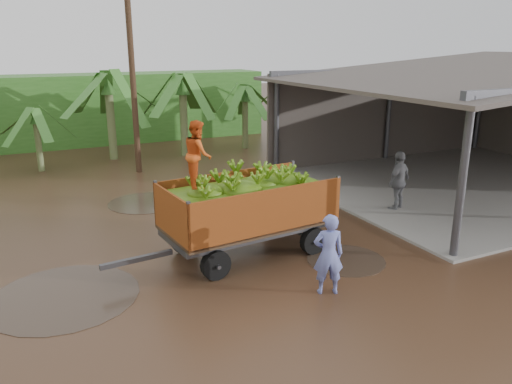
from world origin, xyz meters
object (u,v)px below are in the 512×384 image
man_blue (328,254)px  man_grey (399,181)px  banana_trailer (247,206)px  utility_pole (132,66)px

man_blue → man_grey: bearing=-123.3°
man_blue → banana_trailer: bearing=-55.1°
man_grey → banana_trailer: bearing=-10.7°
man_blue → utility_pole: utility_pole is taller
man_blue → man_grey: size_ratio=0.92×
man_grey → utility_pole: (-6.24, 8.64, 3.30)m
man_blue → utility_pole: size_ratio=0.21×
banana_trailer → man_blue: size_ratio=3.31×
man_blue → utility_pole: (-1.16, 12.28, 3.38)m
man_grey → utility_pole: utility_pole is taller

